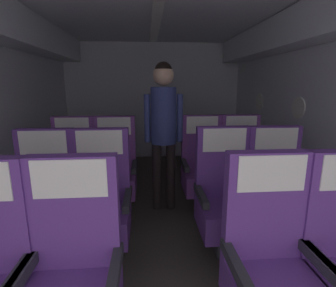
% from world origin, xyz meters
% --- Properties ---
extents(ground, '(3.60, 5.84, 0.02)m').
position_xyz_m(ground, '(0.00, 2.72, -0.01)').
color(ground, '#3D3833').
extents(fuselage_shell, '(3.48, 5.49, 2.27)m').
position_xyz_m(fuselage_shell, '(0.00, 2.98, 1.62)').
color(fuselage_shell, silver).
rests_on(fuselage_shell, ground).
extents(seat_a_left_aisle, '(0.49, 0.48, 1.08)m').
position_xyz_m(seat_a_left_aisle, '(-0.52, 1.48, 0.46)').
color(seat_a_left_aisle, '#38383D').
rests_on(seat_a_left_aisle, ground).
extents(seat_a_right_window, '(0.49, 0.48, 1.08)m').
position_xyz_m(seat_a_right_window, '(0.52, 1.48, 0.46)').
color(seat_a_right_window, '#38383D').
rests_on(seat_a_right_window, ground).
extents(seat_b_left_window, '(0.49, 0.48, 1.08)m').
position_xyz_m(seat_b_left_window, '(-0.97, 2.33, 0.46)').
color(seat_b_left_window, '#38383D').
rests_on(seat_b_left_window, ground).
extents(seat_b_left_aisle, '(0.49, 0.48, 1.08)m').
position_xyz_m(seat_b_left_aisle, '(-0.52, 2.32, 0.46)').
color(seat_b_left_aisle, '#38383D').
rests_on(seat_b_left_aisle, ground).
extents(seat_b_right_aisle, '(0.49, 0.48, 1.08)m').
position_xyz_m(seat_b_right_aisle, '(0.97, 2.32, 0.46)').
color(seat_b_right_aisle, '#38383D').
rests_on(seat_b_right_aisle, ground).
extents(seat_b_right_window, '(0.49, 0.48, 1.08)m').
position_xyz_m(seat_b_right_window, '(0.52, 2.33, 0.46)').
color(seat_b_right_window, '#38383D').
rests_on(seat_b_right_window, ground).
extents(seat_c_left_window, '(0.49, 0.48, 1.08)m').
position_xyz_m(seat_c_left_window, '(-0.97, 3.18, 0.46)').
color(seat_c_left_window, '#38383D').
rests_on(seat_c_left_window, ground).
extents(seat_c_left_aisle, '(0.49, 0.48, 1.08)m').
position_xyz_m(seat_c_left_aisle, '(-0.50, 3.16, 0.46)').
color(seat_c_left_aisle, '#38383D').
rests_on(seat_c_left_aisle, ground).
extents(seat_c_right_aisle, '(0.49, 0.48, 1.08)m').
position_xyz_m(seat_c_right_aisle, '(0.98, 3.18, 0.46)').
color(seat_c_right_aisle, '#38383D').
rests_on(seat_c_right_aisle, ground).
extents(seat_c_right_window, '(0.49, 0.48, 1.08)m').
position_xyz_m(seat_c_right_window, '(0.51, 3.17, 0.46)').
color(seat_c_right_window, '#38383D').
rests_on(seat_c_right_window, ground).
extents(flight_attendant, '(0.43, 0.28, 1.67)m').
position_xyz_m(flight_attendant, '(0.05, 3.16, 1.04)').
color(flight_attendant, black).
rests_on(flight_attendant, ground).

